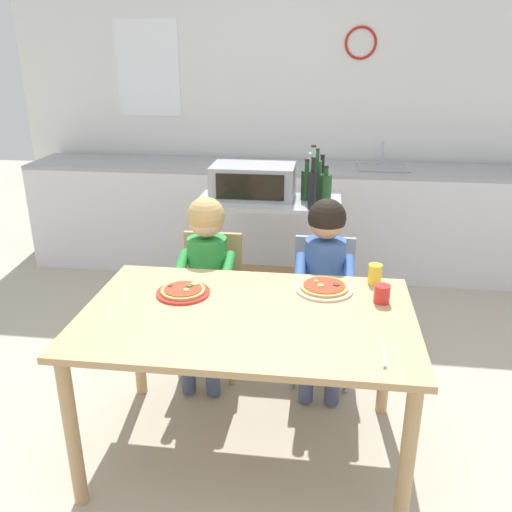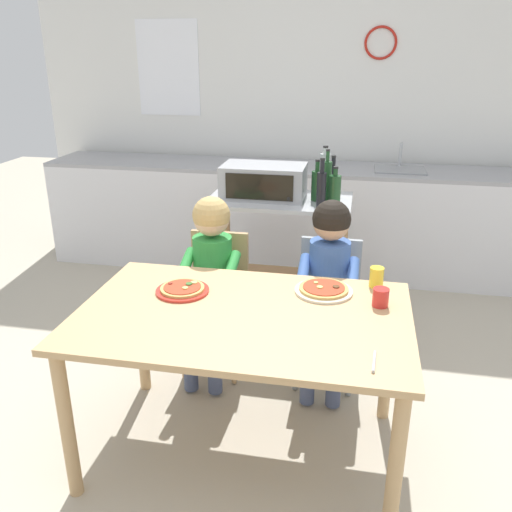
% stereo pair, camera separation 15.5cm
% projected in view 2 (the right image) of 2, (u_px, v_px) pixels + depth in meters
% --- Properties ---
extents(ground_plane, '(10.92, 10.92, 0.00)m').
position_uv_depth(ground_plane, '(279.00, 339.00, 3.62)').
color(ground_plane, '#B7AD99').
extents(back_wall_tiled, '(4.89, 0.14, 2.70)m').
position_uv_depth(back_wall_tiled, '(311.00, 105.00, 4.68)').
color(back_wall_tiled, white).
rests_on(back_wall_tiled, ground).
extents(kitchen_counter, '(4.40, 0.60, 1.10)m').
position_uv_depth(kitchen_counter, '(303.00, 218.00, 4.63)').
color(kitchen_counter, silver).
rests_on(kitchen_counter, ground).
extents(kitchen_island_cart, '(0.93, 0.53, 0.90)m').
position_uv_depth(kitchen_island_cart, '(279.00, 243.00, 3.63)').
color(kitchen_island_cart, '#B7BABF').
rests_on(kitchen_island_cart, ground).
extents(toaster_oven, '(0.54, 0.33, 0.21)m').
position_uv_depth(toaster_oven, '(264.00, 181.00, 3.51)').
color(toaster_oven, '#999BA0').
rests_on(toaster_oven, kitchen_island_cart).
extents(bottle_dark_olive_oil, '(0.06, 0.06, 0.32)m').
position_uv_depth(bottle_dark_olive_oil, '(321.00, 189.00, 3.24)').
color(bottle_dark_olive_oil, black).
rests_on(bottle_dark_olive_oil, kitchen_island_cart).
extents(bottle_brown_beer, '(0.06, 0.06, 0.34)m').
position_uv_depth(bottle_brown_beer, '(327.00, 182.00, 3.36)').
color(bottle_brown_beer, '#1E4723').
rests_on(bottle_brown_beer, kitchen_island_cart).
extents(bottle_slim_sauce, '(0.07, 0.07, 0.26)m').
position_uv_depth(bottle_slim_sauce, '(317.00, 185.00, 3.44)').
color(bottle_slim_sauce, '#1E4723').
rests_on(bottle_slim_sauce, kitchen_island_cart).
extents(bottle_tall_green_wine, '(0.05, 0.05, 0.28)m').
position_uv_depth(bottle_tall_green_wine, '(333.00, 181.00, 3.47)').
color(bottle_tall_green_wine, black).
rests_on(bottle_tall_green_wine, kitchen_island_cart).
extents(bottle_squat_spirits, '(0.07, 0.07, 0.26)m').
position_uv_depth(bottle_squat_spirits, '(335.00, 191.00, 3.27)').
color(bottle_squat_spirits, '#1E4723').
rests_on(bottle_squat_spirits, kitchen_island_cart).
extents(bottle_clear_vinegar, '(0.07, 0.07, 0.32)m').
position_uv_depth(bottle_clear_vinegar, '(325.00, 173.00, 3.60)').
color(bottle_clear_vinegar, '#ADB7B2').
rests_on(bottle_clear_vinegar, kitchen_island_cart).
extents(dining_table, '(1.45, 0.92, 0.75)m').
position_uv_depth(dining_table, '(243.00, 331.00, 2.38)').
color(dining_table, tan).
rests_on(dining_table, ground).
extents(dining_chair_left, '(0.36, 0.36, 0.81)m').
position_uv_depth(dining_chair_left, '(217.00, 291.00, 3.18)').
color(dining_chair_left, tan).
rests_on(dining_chair_left, ground).
extents(dining_chair_right, '(0.36, 0.36, 0.81)m').
position_uv_depth(dining_chair_right, '(328.00, 300.00, 3.07)').
color(dining_chair_right, gray).
rests_on(dining_chair_right, ground).
extents(child_in_green_shirt, '(0.32, 0.42, 1.05)m').
position_uv_depth(child_in_green_shirt, '(210.00, 265.00, 3.00)').
color(child_in_green_shirt, '#424C6B').
rests_on(child_in_green_shirt, ground).
extents(child_in_blue_striped_shirt, '(0.32, 0.42, 1.07)m').
position_uv_depth(child_in_blue_striped_shirt, '(328.00, 273.00, 2.89)').
color(child_in_blue_striped_shirt, '#424C6B').
rests_on(child_in_blue_striped_shirt, ground).
extents(pizza_plate_red_rimmed, '(0.25, 0.25, 0.03)m').
position_uv_depth(pizza_plate_red_rimmed, '(183.00, 289.00, 2.54)').
color(pizza_plate_red_rimmed, red).
rests_on(pizza_plate_red_rimmed, dining_table).
extents(pizza_plate_cream, '(0.27, 0.27, 0.03)m').
position_uv_depth(pizza_plate_cream, '(324.00, 290.00, 2.54)').
color(pizza_plate_cream, beige).
rests_on(pizza_plate_cream, dining_table).
extents(drinking_cup_yellow, '(0.07, 0.07, 0.10)m').
position_uv_depth(drinking_cup_yellow, '(376.00, 277.00, 2.59)').
color(drinking_cup_yellow, yellow).
rests_on(drinking_cup_yellow, dining_table).
extents(drinking_cup_red, '(0.07, 0.07, 0.08)m').
position_uv_depth(drinking_cup_red, '(381.00, 297.00, 2.39)').
color(drinking_cup_red, red).
rests_on(drinking_cup_red, dining_table).
extents(serving_spoon, '(0.02, 0.14, 0.01)m').
position_uv_depth(serving_spoon, '(374.00, 361.00, 1.97)').
color(serving_spoon, '#B7BABF').
rests_on(serving_spoon, dining_table).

